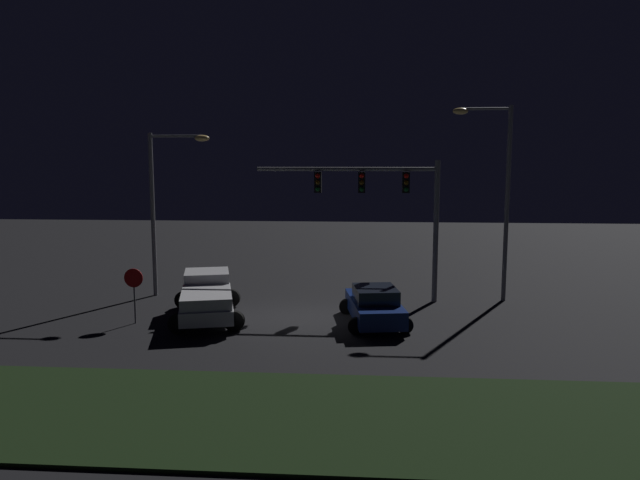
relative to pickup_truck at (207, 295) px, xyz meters
The scene contains 8 objects.
ground_plane 4.08m from the pickup_truck, ahead, with size 80.00×80.00×0.00m, color black.
grass_median 10.09m from the pickup_truck, 67.02° to the right, with size 21.87×5.73×0.10m, color black.
pickup_truck is the anchor object (origin of this frame).
car_sedan 6.88m from the pickup_truck, ahead, with size 2.91×4.62×1.51m.
traffic_signal_gantry 9.01m from the pickup_truck, 26.58° to the left, with size 8.32×0.56×6.50m.
street_lamp_left 6.38m from the pickup_truck, 126.91° to the left, with size 2.94×0.44×7.77m.
street_lamp_right 13.89m from the pickup_truck, 18.29° to the left, with size 2.68×0.44×8.94m.
stop_sign 2.90m from the pickup_truck, 159.79° to the right, with size 0.76×0.08×2.23m.
Camera 1 is at (2.47, -23.75, 6.37)m, focal length 32.92 mm.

